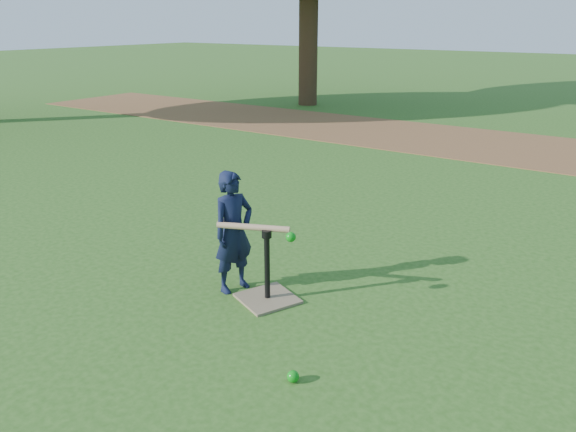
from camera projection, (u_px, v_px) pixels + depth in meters
The scene contains 6 objects.
ground at pixel (264, 320), 4.34m from camera, with size 80.00×80.00×0.00m, color #285116.
dirt_strip at pixel (512, 147), 10.17m from camera, with size 24.00×3.00×0.01m, color brown.
child at pixel (234, 232), 4.68m from camera, with size 0.38×0.25×1.05m, color black.
wiffle_ball_ground at pixel (293, 376), 3.59m from camera, with size 0.08×0.08×0.08m, color #0C8513.
batting_tee at pixel (267, 288), 4.62m from camera, with size 0.57×0.57×0.61m.
swing_action at pixel (257, 229), 4.48m from camera, with size 0.72×0.28×0.09m.
Camera 1 is at (2.32, -3.04, 2.20)m, focal length 35.00 mm.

